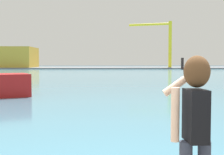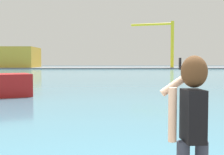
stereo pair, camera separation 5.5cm
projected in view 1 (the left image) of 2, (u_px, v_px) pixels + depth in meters
The scene contains 6 objects.
ground_plane at pixel (106, 74), 53.20m from camera, with size 220.00×220.00×0.00m, color #334751.
harbor_water at pixel (106, 73), 55.19m from camera, with size 140.00×100.00×0.02m, color teal.
far_shore_dock at pixel (105, 68), 95.11m from camera, with size 140.00×20.00×0.42m, color gray.
person_photographer at pixel (194, 119), 3.21m from camera, with size 0.53×0.55×1.74m.
warehouse_left at pixel (12, 57), 91.83m from camera, with size 13.32×13.18×6.12m, color gold.
port_crane at pixel (164, 38), 91.72m from camera, with size 12.74×5.10×14.03m.
Camera 1 is at (-0.34, -3.17, 2.16)m, focal length 48.11 mm.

